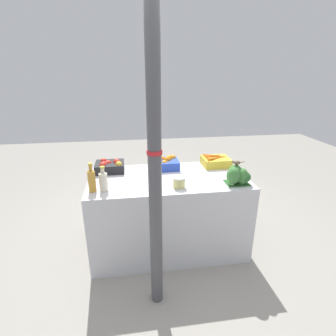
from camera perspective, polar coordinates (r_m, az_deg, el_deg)
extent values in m
plane|color=gray|center=(3.16, 0.00, -16.30)|extent=(10.00, 10.00, 0.00)
cube|color=silver|center=(2.93, 0.00, -9.64)|extent=(1.63, 0.86, 0.85)
cylinder|color=#4C4C51|center=(1.86, -2.95, 2.62)|extent=(0.10, 0.10, 2.64)
cylinder|color=red|center=(1.85, -2.96, 3.50)|extent=(0.11, 0.11, 0.03)
cube|color=black|center=(2.96, -12.57, 0.24)|extent=(0.31, 0.27, 0.10)
sphere|color=red|center=(3.01, -13.87, 1.43)|extent=(0.07, 0.07, 0.07)
sphere|color=red|center=(2.94, -11.04, 1.20)|extent=(0.08, 0.08, 0.08)
sphere|color=red|center=(2.91, -13.84, 0.71)|extent=(0.07, 0.07, 0.07)
sphere|color=red|center=(2.98, -11.18, 1.35)|extent=(0.07, 0.07, 0.07)
sphere|color=red|center=(3.03, -13.82, 1.37)|extent=(0.07, 0.07, 0.07)
sphere|color=red|center=(2.95, -12.84, 0.99)|extent=(0.07, 0.07, 0.07)
sphere|color=red|center=(2.95, -13.12, 0.91)|extent=(0.07, 0.07, 0.07)
sphere|color=red|center=(2.89, -14.01, 0.50)|extent=(0.08, 0.08, 0.08)
sphere|color=gold|center=(2.97, -11.09, 1.33)|extent=(0.07, 0.07, 0.07)
sphere|color=gold|center=(2.86, -10.66, 0.73)|extent=(0.07, 0.07, 0.07)
cube|color=#2847B7|center=(2.97, -0.82, 0.84)|extent=(0.31, 0.27, 0.10)
sphere|color=orange|center=(2.90, -0.78, 1.06)|extent=(0.07, 0.07, 0.07)
sphere|color=orange|center=(2.96, -0.18, 1.74)|extent=(0.09, 0.09, 0.09)
sphere|color=orange|center=(3.01, -1.43, 1.93)|extent=(0.07, 0.07, 0.07)
sphere|color=orange|center=(3.04, 1.09, 2.26)|extent=(0.07, 0.07, 0.07)
sphere|color=orange|center=(3.01, 0.36, 2.10)|extent=(0.09, 0.09, 0.09)
cube|color=gold|center=(3.10, 10.36, 1.37)|extent=(0.31, 0.27, 0.10)
cone|color=orange|center=(2.99, 9.69, 1.99)|extent=(0.13, 0.06, 0.03)
cone|color=orange|center=(3.09, 11.33, 2.46)|extent=(0.13, 0.04, 0.02)
cone|color=orange|center=(3.09, 9.57, 2.59)|extent=(0.16, 0.03, 0.03)
cone|color=orange|center=(3.09, 9.25, 2.44)|extent=(0.14, 0.07, 0.02)
cone|color=orange|center=(3.12, 11.73, 2.49)|extent=(0.13, 0.06, 0.03)
cone|color=orange|center=(3.05, 9.78, 2.26)|extent=(0.13, 0.03, 0.02)
cone|color=orange|center=(3.10, 10.47, 2.70)|extent=(0.14, 0.06, 0.03)
cone|color=orange|center=(3.11, 9.00, 2.81)|extent=(0.15, 0.07, 0.02)
cone|color=orange|center=(3.03, 10.03, 2.20)|extent=(0.15, 0.05, 0.03)
cone|color=orange|center=(3.04, 10.24, 2.09)|extent=(0.16, 0.07, 0.03)
cube|color=#2D602D|center=(2.67, 14.72, -3.15)|extent=(0.22, 0.18, 0.01)
ellipsoid|color=#2D602D|center=(2.64, 16.05, -1.85)|extent=(0.14, 0.14, 0.11)
cylinder|color=#B2C693|center=(2.66, 15.93, -3.00)|extent=(0.03, 0.03, 0.02)
ellipsoid|color=#427F3D|center=(2.62, 15.88, -1.75)|extent=(0.11, 0.11, 0.16)
cylinder|color=#B2C693|center=(2.64, 15.74, -3.15)|extent=(0.03, 0.03, 0.02)
ellipsoid|color=#427F3D|center=(2.64, 14.44, -0.91)|extent=(0.13, 0.13, 0.15)
cylinder|color=#B2C693|center=(2.67, 14.27, -2.74)|extent=(0.03, 0.03, 0.02)
ellipsoid|color=#427F3D|center=(2.57, 14.03, -1.61)|extent=(0.13, 0.13, 0.16)
cylinder|color=#B2C693|center=(2.60, 13.87, -3.35)|extent=(0.03, 0.03, 0.02)
cylinder|color=gold|center=(2.48, -16.23, -2.83)|extent=(0.07, 0.07, 0.20)
cone|color=gold|center=(2.44, -16.48, -0.49)|extent=(0.07, 0.07, 0.02)
cylinder|color=gold|center=(2.43, -16.56, 0.23)|extent=(0.03, 0.03, 0.04)
cylinder|color=gold|center=(2.42, -16.62, 0.87)|extent=(0.04, 0.04, 0.01)
cylinder|color=beige|center=(2.47, -13.86, -3.01)|extent=(0.08, 0.08, 0.17)
cone|color=beige|center=(2.44, -14.04, -0.98)|extent=(0.08, 0.08, 0.02)
cylinder|color=beige|center=(2.43, -14.10, -0.39)|extent=(0.04, 0.04, 0.04)
cylinder|color=gold|center=(2.42, -14.15, 0.17)|extent=(0.04, 0.04, 0.01)
cylinder|color=#D1CC75|center=(2.49, 2.42, -3.20)|extent=(0.11, 0.11, 0.09)
cylinder|color=white|center=(2.47, 2.43, -2.10)|extent=(0.12, 0.12, 0.01)
cube|color=#4C3D2D|center=(2.61, 14.74, 0.67)|extent=(0.02, 0.02, 0.01)
ellipsoid|color=#7A664C|center=(2.60, 14.78, 1.14)|extent=(0.07, 0.04, 0.04)
sphere|color=#897556|center=(2.58, 13.93, 1.36)|extent=(0.03, 0.03, 0.03)
cone|color=#4C3D28|center=(2.58, 13.68, 1.35)|extent=(0.01, 0.01, 0.01)
cube|color=#7A664C|center=(2.62, 15.89, 1.27)|extent=(0.04, 0.02, 0.01)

